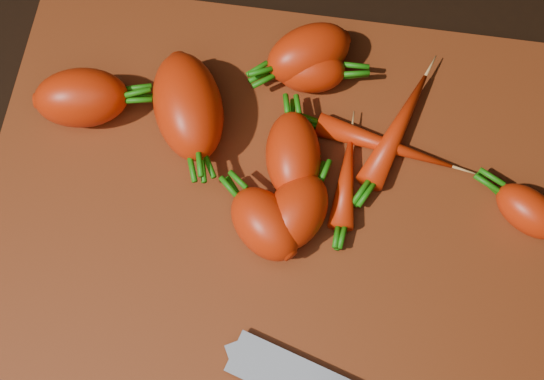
# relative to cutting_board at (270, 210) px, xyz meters

# --- Properties ---
(ground) EXTENTS (2.00, 2.00, 0.01)m
(ground) POSITION_rel_cutting_board_xyz_m (0.00, 0.00, -0.01)
(ground) COLOR black
(cutting_board) EXTENTS (0.50, 0.40, 0.01)m
(cutting_board) POSITION_rel_cutting_board_xyz_m (0.00, 0.00, 0.00)
(cutting_board) COLOR maroon
(cutting_board) RESTS_ON ground
(carrot_0) EXTENTS (0.09, 0.07, 0.05)m
(carrot_0) POSITION_rel_cutting_board_xyz_m (-0.18, 0.07, 0.03)
(carrot_0) COLOR red
(carrot_0) RESTS_ON cutting_board
(carrot_1) EXTENTS (0.08, 0.08, 0.05)m
(carrot_1) POSITION_rel_cutting_board_xyz_m (-0.00, -0.02, 0.03)
(carrot_1) COLOR red
(carrot_1) RESTS_ON cutting_board
(carrot_2) EXTENTS (0.09, 0.12, 0.06)m
(carrot_2) POSITION_rel_cutting_board_xyz_m (-0.08, 0.07, 0.04)
(carrot_2) COLOR red
(carrot_2) RESTS_ON cutting_board
(carrot_3) EXTENTS (0.06, 0.09, 0.05)m
(carrot_3) POSITION_rel_cutting_board_xyz_m (0.01, 0.04, 0.03)
(carrot_3) COLOR red
(carrot_3) RESTS_ON cutting_board
(carrot_4) EXTENTS (0.09, 0.09, 0.05)m
(carrot_4) POSITION_rel_cutting_board_xyz_m (0.01, 0.14, 0.03)
(carrot_4) COLOR red
(carrot_4) RESTS_ON cutting_board
(carrot_5) EXTENTS (0.07, 0.05, 0.04)m
(carrot_5) POSITION_rel_cutting_board_xyz_m (0.02, 0.13, 0.03)
(carrot_5) COLOR red
(carrot_5) RESTS_ON cutting_board
(carrot_6) EXTENTS (0.07, 0.06, 0.04)m
(carrot_6) POSITION_rel_cutting_board_xyz_m (0.22, 0.02, 0.02)
(carrot_6) COLOR red
(carrot_6) RESTS_ON cutting_board
(carrot_7) EXTENTS (0.06, 0.12, 0.02)m
(carrot_7) POSITION_rel_cutting_board_xyz_m (0.10, 0.09, 0.02)
(carrot_7) COLOR red
(carrot_7) RESTS_ON cutting_board
(carrot_8) EXTENTS (0.12, 0.04, 0.02)m
(carrot_8) POSITION_rel_cutting_board_xyz_m (0.09, 0.07, 0.02)
(carrot_8) COLOR red
(carrot_8) RESTS_ON cutting_board
(carrot_9) EXTENTS (0.02, 0.09, 0.02)m
(carrot_9) POSITION_rel_cutting_board_xyz_m (0.06, 0.03, 0.02)
(carrot_9) COLOR red
(carrot_9) RESTS_ON cutting_board
(carrot_10) EXTENTS (0.07, 0.08, 0.05)m
(carrot_10) POSITION_rel_cutting_board_xyz_m (0.02, -0.01, 0.03)
(carrot_10) COLOR red
(carrot_10) RESTS_ON cutting_board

